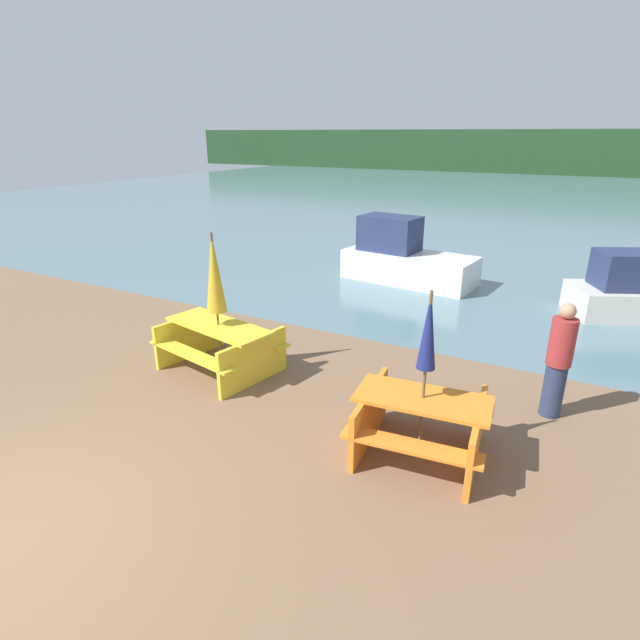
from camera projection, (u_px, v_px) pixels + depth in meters
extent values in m
cube|color=slate|center=(511.00, 197.00, 30.50)|extent=(60.00, 50.00, 0.00)
cube|color=#1E3D1E|center=(548.00, 152.00, 46.29)|extent=(80.00, 1.60, 4.00)
cube|color=orange|center=(423.00, 399.00, 5.80)|extent=(1.62, 0.85, 0.04)
cube|color=orange|center=(410.00, 446.00, 5.43)|extent=(1.58, 0.43, 0.04)
cube|color=orange|center=(430.00, 400.00, 6.38)|extent=(1.58, 0.43, 0.04)
cube|color=orange|center=(369.00, 416.00, 6.16)|extent=(0.21, 1.38, 0.72)
cube|color=orange|center=(476.00, 439.00, 5.70)|extent=(0.21, 1.38, 0.72)
cube|color=yellow|center=(218.00, 326.00, 7.95)|extent=(1.95, 1.05, 0.04)
cube|color=yellow|center=(192.00, 355.00, 7.67)|extent=(1.87, 0.63, 0.04)
cube|color=yellow|center=(245.00, 334.00, 8.46)|extent=(1.87, 0.63, 0.04)
cube|color=yellow|center=(190.00, 336.00, 8.56)|extent=(0.34, 1.37, 0.74)
cube|color=yellow|center=(254.00, 361.00, 7.63)|extent=(0.34, 1.37, 0.74)
cylinder|color=brown|center=(425.00, 377.00, 5.70)|extent=(0.04, 0.04, 2.06)
cone|color=navy|center=(428.00, 330.00, 5.50)|extent=(0.22, 0.22, 0.92)
cylinder|color=brown|center=(217.00, 304.00, 7.83)|extent=(0.04, 0.04, 2.26)
cone|color=gold|center=(214.00, 273.00, 7.65)|extent=(0.32, 0.32, 1.25)
cube|color=silver|center=(409.00, 267.00, 12.93)|extent=(3.50, 1.79, 0.75)
cube|color=navy|center=(390.00, 233.00, 12.97)|extent=(1.58, 1.14, 0.89)
cube|color=navy|center=(639.00, 270.00, 10.30)|extent=(1.89, 1.53, 0.76)
cylinder|color=#283351|center=(553.00, 390.00, 6.76)|extent=(0.27, 0.27, 0.76)
cylinder|color=maroon|center=(562.00, 342.00, 6.52)|extent=(0.32, 0.32, 0.65)
sphere|color=tan|center=(568.00, 311.00, 6.36)|extent=(0.21, 0.21, 0.21)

